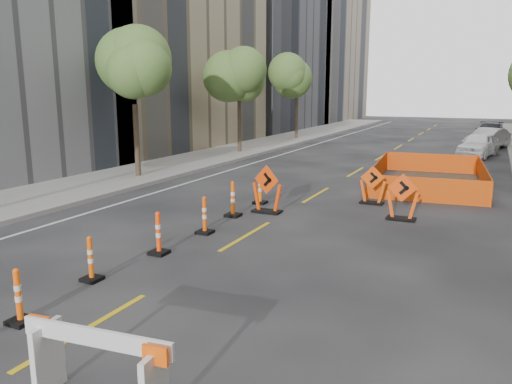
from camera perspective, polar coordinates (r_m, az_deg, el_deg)
The scene contains 21 objects.
ground_plane at distance 10.47m, azimuth -11.03°, elevation -10.60°, with size 140.00×140.00×0.00m, color black.
sidewalk_left at distance 25.01m, azimuth -11.52°, elevation 2.51°, with size 4.00×90.00×0.15m, color gray.
bld_left_d at distance 52.31m, azimuth -0.70°, elevation 14.95°, with size 12.00×16.00×14.00m, color #4C4C51.
bld_left_e at distance 67.62m, azimuth 5.65°, elevation 16.68°, with size 12.00×20.00×20.00m, color gray.
tree_l_b at distance 22.77m, azimuth -13.81°, elevation 12.79°, with size 2.80×2.80×5.95m.
tree_l_c at distance 31.20m, azimuth -1.94°, elevation 12.69°, with size 2.80×2.80×5.95m.
tree_l_d at distance 40.36m, azimuth 4.71°, elevation 12.40°, with size 2.80×2.80×5.95m.
channelizer_1 at distance 9.50m, azimuth -25.52°, elevation -10.68°, with size 0.39×0.39×0.99m, color #F6540A, non-canonical shape.
channelizer_2 at distance 10.98m, azimuth -18.39°, elevation -7.24°, with size 0.38×0.38×0.96m, color #D95109, non-canonical shape.
channelizer_3 at distance 12.28m, azimuth -11.11°, elevation -4.63°, with size 0.42×0.42×1.06m, color #FF400A, non-canonical shape.
channelizer_4 at distance 13.85m, azimuth -5.91°, elevation -2.64°, with size 0.42×0.42×1.05m, color #D94C09, non-canonical shape.
channelizer_5 at distance 15.63m, azimuth -2.66°, elevation -0.80°, with size 0.45×0.45×1.13m, color #D85309, non-canonical shape.
channelizer_6 at distance 17.40m, azimuth 0.47°, elevation 0.42°, with size 0.43×0.43×1.09m, color orange, non-canonical shape.
chevron_sign_left at distance 16.09m, azimuth 1.27°, elevation 0.35°, with size 1.04×0.63×1.56m, color #E13E09, non-canonical shape.
chevron_sign_center at distance 17.83m, azimuth 13.17°, elevation 0.80°, with size 0.90×0.54×1.35m, color #E44909, non-canonical shape.
chevron_sign_right at distance 15.82m, azimuth 16.37°, elevation -0.53°, with size 0.97×0.58×1.45m, color #EB4409, non-canonical shape.
safety_fence at distance 22.13m, azimuth 19.16°, elevation 1.92°, with size 4.21×7.17×0.90m, color #E64F0C, non-canonical shape.
barricade_board at distance 6.80m, azimuth -17.61°, elevation -18.73°, with size 2.13×0.64×1.08m, color silver, non-canonical shape.
parked_car_near at distance 32.70m, azimuth 24.08°, elevation 4.96°, with size 1.69×4.19×1.43m, color silver.
parked_car_mid at distance 37.47m, azimuth 24.96°, elevation 5.57°, with size 1.46×4.20×1.38m, color #929497.
parked_car_far at distance 42.65m, azimuth 25.15°, elevation 6.20°, with size 2.04×5.01×1.45m, color black.
Camera 1 is at (5.84, -7.76, 3.91)m, focal length 35.00 mm.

